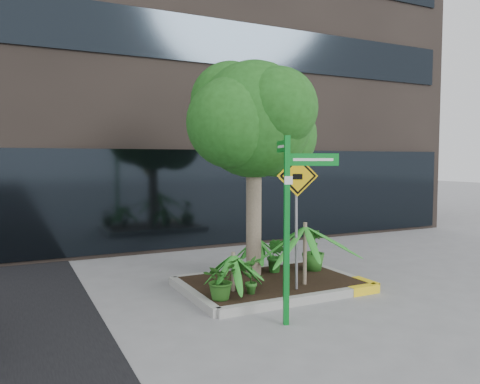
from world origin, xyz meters
name	(u,v)px	position (x,y,z in m)	size (l,w,h in m)	color
ground	(270,293)	(0.00, 0.00, 0.00)	(80.00, 80.00, 0.00)	gray
building	(158,10)	(0.50, 8.50, 7.50)	(18.00, 8.00, 15.00)	#2D2621
planter	(274,283)	(0.23, 0.27, 0.10)	(3.35, 2.36, 0.15)	#9E9E99
tree	(253,120)	(0.10, 0.86, 3.21)	(2.93, 2.60, 4.39)	gray
palm_front	(305,226)	(0.60, -0.21, 1.22)	(1.29, 1.29, 1.43)	gray
palm_left	(233,255)	(-0.76, -0.04, 0.79)	(0.77, 0.77, 0.86)	gray
palm_back	(257,238)	(0.37, 1.19, 0.82)	(0.81, 0.81, 0.89)	gray
shrub_a	(221,279)	(-1.15, -0.36, 0.48)	(0.60, 0.60, 0.67)	#225418
shrub_b	(313,249)	(1.39, 0.63, 0.59)	(0.49, 0.49, 0.87)	#27651E
shrub_c	(251,274)	(-0.55, -0.32, 0.49)	(0.35, 0.35, 0.67)	#27651F
shrub_d	(276,255)	(0.58, 0.79, 0.50)	(0.39, 0.39, 0.70)	#1D5B1A
street_sign_post	(290,208)	(-0.53, -1.47, 1.72)	(0.78, 1.00, 2.79)	#0B7B23
cattle_sign	(297,199)	(0.32, -0.37, 1.75)	(0.67, 0.32, 2.36)	slate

